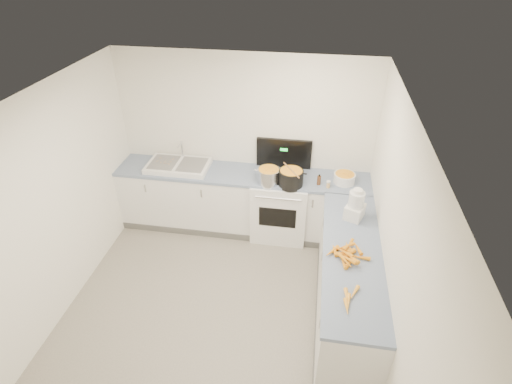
# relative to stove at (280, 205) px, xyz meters

# --- Properties ---
(floor) EXTENTS (3.50, 4.00, 0.00)m
(floor) POSITION_rel_stove_xyz_m (-0.55, -1.69, -0.47)
(floor) COLOR gray
(floor) RESTS_ON ground
(ceiling) EXTENTS (3.50, 4.00, 0.00)m
(ceiling) POSITION_rel_stove_xyz_m (-0.55, -1.69, 2.03)
(ceiling) COLOR white
(ceiling) RESTS_ON ground
(wall_back) EXTENTS (3.50, 0.00, 2.50)m
(wall_back) POSITION_rel_stove_xyz_m (-0.55, 0.31, 0.78)
(wall_back) COLOR white
(wall_back) RESTS_ON ground
(wall_left) EXTENTS (0.00, 4.00, 2.50)m
(wall_left) POSITION_rel_stove_xyz_m (-2.30, -1.69, 0.78)
(wall_left) COLOR white
(wall_left) RESTS_ON ground
(wall_right) EXTENTS (0.00, 4.00, 2.50)m
(wall_right) POSITION_rel_stove_xyz_m (1.20, -1.69, 0.78)
(wall_right) COLOR white
(wall_right) RESTS_ON ground
(counter_back) EXTENTS (3.50, 0.62, 0.94)m
(counter_back) POSITION_rel_stove_xyz_m (-0.55, 0.01, -0.00)
(counter_back) COLOR white
(counter_back) RESTS_ON ground
(counter_right) EXTENTS (0.62, 2.20, 0.94)m
(counter_right) POSITION_rel_stove_xyz_m (0.90, -1.39, -0.00)
(counter_right) COLOR white
(counter_right) RESTS_ON ground
(stove) EXTENTS (0.76, 0.65, 1.36)m
(stove) POSITION_rel_stove_xyz_m (0.00, 0.00, 0.00)
(stove) COLOR white
(stove) RESTS_ON ground
(sink) EXTENTS (0.86, 0.52, 0.31)m
(sink) POSITION_rel_stove_xyz_m (-1.45, 0.02, 0.50)
(sink) COLOR white
(sink) RESTS_ON counter_back
(steel_pot) EXTENTS (0.31, 0.31, 0.22)m
(steel_pot) POSITION_rel_stove_xyz_m (-0.15, -0.16, 0.55)
(steel_pot) COLOR silver
(steel_pot) RESTS_ON stove
(black_pot) EXTENTS (0.40, 0.40, 0.23)m
(black_pot) POSITION_rel_stove_xyz_m (0.14, -0.17, 0.56)
(black_pot) COLOR black
(black_pot) RESTS_ON stove
(wooden_spoon) EXTENTS (0.24, 0.37, 0.02)m
(wooden_spoon) POSITION_rel_stove_xyz_m (0.14, -0.17, 0.69)
(wooden_spoon) COLOR #AD7A47
(wooden_spoon) RESTS_ON black_pot
(mixing_bowl) EXTENTS (0.28, 0.28, 0.13)m
(mixing_bowl) POSITION_rel_stove_xyz_m (0.83, -0.00, 0.53)
(mixing_bowl) COLOR white
(mixing_bowl) RESTS_ON counter_back
(extract_bottle) EXTENTS (0.05, 0.05, 0.13)m
(extract_bottle) POSITION_rel_stove_xyz_m (0.51, -0.11, 0.53)
(extract_bottle) COLOR #593319
(extract_bottle) RESTS_ON counter_back
(spice_jar) EXTENTS (0.05, 0.05, 0.08)m
(spice_jar) POSITION_rel_stove_xyz_m (0.63, -0.17, 0.51)
(spice_jar) COLOR #E5B266
(spice_jar) RESTS_ON counter_back
(food_processor) EXTENTS (0.26, 0.29, 0.39)m
(food_processor) POSITION_rel_stove_xyz_m (0.93, -0.77, 0.63)
(food_processor) COLOR white
(food_processor) RESTS_ON counter_right
(carrot_pile) EXTENTS (0.46, 0.46, 0.09)m
(carrot_pile) POSITION_rel_stove_xyz_m (0.83, -1.46, 0.50)
(carrot_pile) COLOR #FFA01F
(carrot_pile) RESTS_ON counter_right
(peeled_carrots) EXTENTS (0.16, 0.35, 0.04)m
(peeled_carrots) POSITION_rel_stove_xyz_m (0.83, -2.05, 0.49)
(peeled_carrots) COLOR #FFA426
(peeled_carrots) RESTS_ON counter_right
(peelings) EXTENTS (0.23, 0.19, 0.01)m
(peelings) POSITION_rel_stove_xyz_m (-1.66, 0.03, 0.54)
(peelings) COLOR tan
(peelings) RESTS_ON sink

